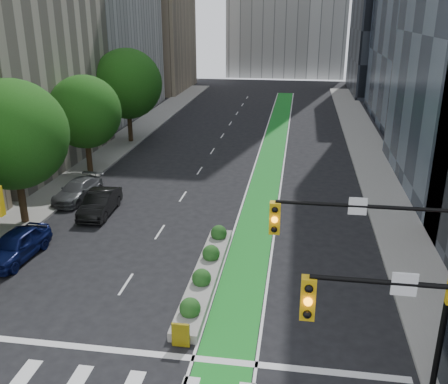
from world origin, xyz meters
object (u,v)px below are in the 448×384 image
(parked_car_left_mid, at_px, (100,203))
(parked_car_left_far, at_px, (78,190))
(median_planter, at_px, (206,272))
(parked_car_left_near, at_px, (16,245))

(parked_car_left_mid, distance_m, parked_car_left_far, 3.35)
(median_planter, height_order, parked_car_left_far, parked_car_left_far)
(median_planter, height_order, parked_car_left_near, parked_car_left_near)
(parked_car_left_mid, bearing_deg, parked_car_left_near, -109.74)
(parked_car_left_near, xyz_separation_m, parked_car_left_mid, (2.00, 6.48, -0.03))
(parked_car_left_mid, xyz_separation_m, parked_car_left_far, (-2.50, 2.24, -0.07))
(median_planter, relative_size, parked_car_left_far, 2.20)
(parked_car_left_mid, bearing_deg, parked_car_left_far, 135.62)
(parked_car_left_near, distance_m, parked_car_left_mid, 6.79)
(parked_car_left_near, distance_m, parked_car_left_far, 8.73)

